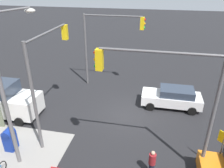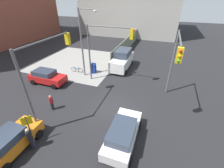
# 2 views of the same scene
# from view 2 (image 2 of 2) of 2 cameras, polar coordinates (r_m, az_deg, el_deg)

# --- Properties ---
(ground_plane) EXTENTS (120.00, 120.00, 0.00)m
(ground_plane) POSITION_cam_2_polar(r_m,az_deg,el_deg) (14.14, 0.49, -9.23)
(ground_plane) COLOR black
(sidewalk_corner) EXTENTS (12.00, 12.00, 0.01)m
(sidewalk_corner) POSITION_cam_2_polar(r_m,az_deg,el_deg) (24.71, -12.61, 8.36)
(sidewalk_corner) COLOR gray
(sidewalk_corner) RESTS_ON ground
(construction_fence) EXTENTS (20.66, 0.12, 2.40)m
(construction_fence) POSITION_cam_2_polar(r_m,az_deg,el_deg) (30.42, 6.38, 15.45)
(construction_fence) COLOR slate
(construction_fence) RESTS_ON ground
(building_loft_east) EXTENTS (20.00, 24.00, 14.38)m
(building_loft_east) POSITION_cam_2_polar(r_m,az_deg,el_deg) (47.38, 8.40, 28.07)
(building_loft_east) COLOR #9E9B93
(building_loft_east) RESTS_ON ground
(traffic_signal_nw_corner) EXTENTS (5.66, 0.36, 6.50)m
(traffic_signal_nw_corner) POSITION_cam_2_polar(r_m,az_deg,el_deg) (12.12, -24.02, 6.51)
(traffic_signal_nw_corner) COLOR #59595B
(traffic_signal_nw_corner) RESTS_ON ground
(traffic_signal_se_corner) EXTENTS (5.26, 0.36, 6.50)m
(traffic_signal_se_corner) POSITION_cam_2_polar(r_m,az_deg,el_deg) (13.56, 22.85, 9.07)
(traffic_signal_se_corner) COLOR #59595B
(traffic_signal_se_corner) RESTS_ON ground
(traffic_signal_ne_corner) EXTENTS (0.36, 5.18, 6.50)m
(traffic_signal_ne_corner) POSITION_cam_2_polar(r_m,az_deg,el_deg) (16.58, -2.72, 15.01)
(traffic_signal_ne_corner) COLOR #59595B
(traffic_signal_ne_corner) RESTS_ON ground
(street_lamp_corner) EXTENTS (1.06, 2.58, 8.00)m
(street_lamp_corner) POSITION_cam_2_polar(r_m,az_deg,el_deg) (18.32, -10.82, 16.33)
(street_lamp_corner) COLOR slate
(street_lamp_corner) RESTS_ON ground
(warning_sign_two_way) EXTENTS (0.48, 0.48, 2.40)m
(warning_sign_two_way) POSITION_cam_2_polar(r_m,az_deg,el_deg) (11.72, -29.28, -13.54)
(warning_sign_two_way) COLOR #4C4C4C
(warning_sign_two_way) RESTS_ON ground
(mailbox_blue) EXTENTS (0.56, 0.64, 1.43)m
(mailbox_blue) POSITION_cam_2_polar(r_m,az_deg,el_deg) (20.32, -7.13, 6.26)
(mailbox_blue) COLOR navy
(mailbox_blue) RESTS_ON ground
(hatchback_white) EXTENTS (4.50, 2.02, 1.62)m
(hatchback_white) POSITION_cam_2_polar(r_m,az_deg,el_deg) (10.93, 4.11, -18.22)
(hatchback_white) COLOR white
(hatchback_white) RESTS_ON ground
(hatchback_orange) EXTENTS (3.96, 2.02, 1.62)m
(hatchback_orange) POSITION_cam_2_polar(r_m,az_deg,el_deg) (12.44, -34.30, -17.54)
(hatchback_orange) COLOR orange
(hatchback_orange) RESTS_ON ground
(coupe_red) EXTENTS (2.02, 4.30, 1.62)m
(coupe_red) POSITION_cam_2_polar(r_m,az_deg,el_deg) (19.21, -23.57, 2.57)
(coupe_red) COLOR #B21919
(coupe_red) RESTS_ON ground
(van_white_delivery) EXTENTS (5.40, 2.32, 2.62)m
(van_white_delivery) POSITION_cam_2_polar(r_m,az_deg,el_deg) (21.44, 3.90, 9.26)
(van_white_delivery) COLOR white
(van_white_delivery) RESTS_ON ground
(pedestrian_crossing) EXTENTS (0.36, 0.36, 1.55)m
(pedestrian_crossing) POSITION_cam_2_polar(r_m,az_deg,el_deg) (14.59, -22.08, -6.49)
(pedestrian_crossing) COLOR maroon
(pedestrian_crossing) RESTS_ON ground
(pedestrian_waiting) EXTENTS (0.36, 0.36, 1.82)m
(pedestrian_waiting) POSITION_cam_2_polar(r_m,az_deg,el_deg) (11.81, -28.71, -17.65)
(pedestrian_waiting) COLOR black
(pedestrian_waiting) RESTS_ON ground
(bicycle_leaning_on_fence) EXTENTS (0.05, 1.75, 0.97)m
(bicycle_leaning_on_fence) POSITION_cam_2_polar(r_m,az_deg,el_deg) (21.05, -13.18, 5.30)
(bicycle_leaning_on_fence) COLOR black
(bicycle_leaning_on_fence) RESTS_ON ground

